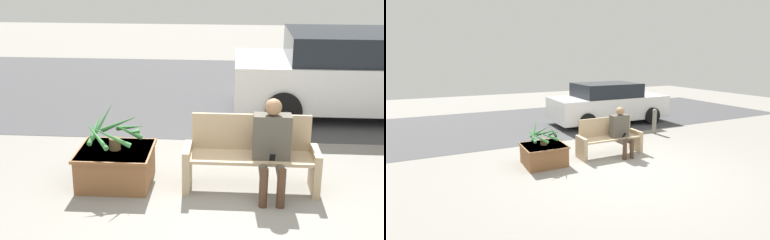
# 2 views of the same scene
# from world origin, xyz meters

# --- Properties ---
(ground_plane) EXTENTS (30.00, 30.00, 0.00)m
(ground_plane) POSITION_xyz_m (0.00, 0.00, 0.00)
(ground_plane) COLOR gray
(road_surface) EXTENTS (20.00, 6.00, 0.01)m
(road_surface) POSITION_xyz_m (0.00, 5.62, 0.00)
(road_surface) COLOR #424244
(road_surface) RESTS_ON ground_plane
(bench) EXTENTS (1.70, 0.50, 0.94)m
(bench) POSITION_xyz_m (0.21, 0.96, 0.43)
(bench) COLOR tan
(bench) RESTS_ON ground_plane
(person_seated) EXTENTS (0.46, 0.59, 1.23)m
(person_seated) POSITION_xyz_m (0.45, 0.78, 0.68)
(person_seated) COLOR #4C473D
(person_seated) RESTS_ON ground_plane
(planter_box) EXTENTS (0.96, 0.87, 0.47)m
(planter_box) POSITION_xyz_m (-1.53, 0.96, 0.26)
(planter_box) COLOR brown
(planter_box) RESTS_ON ground_plane
(potted_plant) EXTENTS (0.81, 0.81, 0.56)m
(potted_plant) POSITION_xyz_m (-1.53, 0.96, 0.72)
(potted_plant) COLOR brown
(potted_plant) RESTS_ON planter_box
(parked_car) EXTENTS (4.34, 1.98, 1.51)m
(parked_car) POSITION_xyz_m (2.15, 4.22, 0.74)
(parked_car) COLOR silver
(parked_car) RESTS_ON ground_plane
(bollard_post) EXTENTS (0.15, 0.15, 0.82)m
(bollard_post) POSITION_xyz_m (2.68, 2.17, 0.43)
(bollard_post) COLOR slate
(bollard_post) RESTS_ON ground_plane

